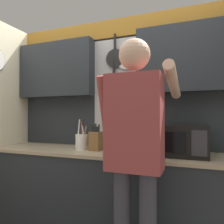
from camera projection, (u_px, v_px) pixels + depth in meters
base_cabinet_counter at (104, 197)px, 2.16m from camera, size 2.46×0.61×0.91m
back_wall_unit at (114, 98)px, 2.43m from camera, size 3.03×0.20×2.34m
microwave at (177, 140)px, 1.92m from camera, size 0.52×0.37×0.27m
knife_block at (97, 140)px, 2.21m from camera, size 0.12×0.16×0.27m
utensil_crock at (82, 141)px, 2.27m from camera, size 0.13×0.13×0.31m
person at (135, 141)px, 1.52m from camera, size 0.54×0.69×1.79m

